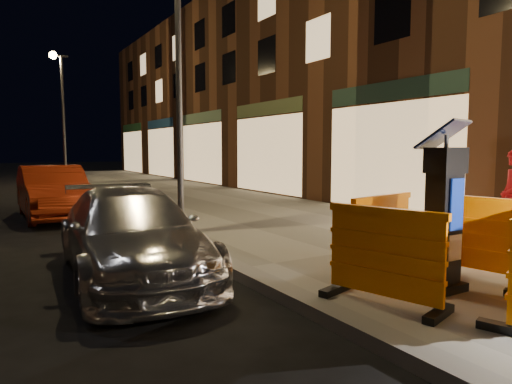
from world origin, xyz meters
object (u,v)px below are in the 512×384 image
car_silver (132,276)px  car_red (54,218)px  barrier_bldgside (491,238)px  barrier_back (382,234)px  barrier_kerbside (384,256)px  parking_kiosk (444,211)px

car_silver → car_red: (-0.24, 6.52, 0.00)m
barrier_bldgside → car_red: 10.34m
barrier_back → barrier_bldgside: bearing=-56.9°
barrier_back → car_silver: (-2.83, 2.04, -0.67)m
barrier_kerbside → car_silver: bearing=15.3°
parking_kiosk → barrier_kerbside: 1.04m
car_red → barrier_kerbside: bearing=-78.1°
barrier_back → car_red: bearing=97.9°
barrier_kerbside → car_red: 9.76m
parking_kiosk → car_red: 10.05m
parking_kiosk → barrier_bldgside: parking_kiosk is taller
parking_kiosk → car_red: parking_kiosk is taller
barrier_bldgside → car_silver: 4.87m
car_red → parking_kiosk: bearing=-72.8°
barrier_kerbside → barrier_bldgside: (1.90, 0.00, 0.00)m
barrier_kerbside → barrier_bldgside: same height
barrier_kerbside → barrier_bldgside: bearing=-106.9°
parking_kiosk → barrier_bldgside: (0.95, 0.00, -0.42)m
barrier_bldgside → car_silver: size_ratio=0.32×
parking_kiosk → barrier_back: size_ratio=1.40×
car_silver → car_red: 6.52m
barrier_back → car_red: 9.11m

